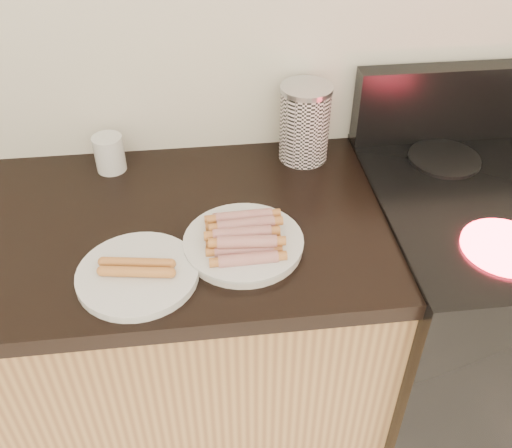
{
  "coord_description": "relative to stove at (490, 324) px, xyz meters",
  "views": [
    {
      "loc": [
        -0.01,
        0.69,
        1.7
      ],
      "look_at": [
        0.1,
        1.62,
        0.93
      ],
      "focal_mm": 40.0,
      "sensor_mm": 36.0,
      "label": 1
    }
  ],
  "objects": [
    {
      "name": "stove",
      "position": [
        0.0,
        0.0,
        0.0
      ],
      "size": [
        0.76,
        0.65,
        0.91
      ],
      "color": "black",
      "rests_on": "floor"
    },
    {
      "name": "stove_panel",
      "position": [
        0.0,
        0.28,
        0.55
      ],
      "size": [
        0.76,
        0.06,
        0.2
      ],
      "primitive_type": "cube",
      "color": "black",
      "rests_on": "stove"
    },
    {
      "name": "burner_near_left",
      "position": [
        -0.17,
        -0.17,
        0.46
      ],
      "size": [
        0.18,
        0.18,
        0.01
      ],
      "primitive_type": "cylinder",
      "color": "#FF1E2D",
      "rests_on": "stove"
    },
    {
      "name": "burner_far_left",
      "position": [
        -0.17,
        0.17,
        0.46
      ],
      "size": [
        0.18,
        0.18,
        0.01
      ],
      "primitive_type": "cylinder",
      "color": "black",
      "rests_on": "stove"
    },
    {
      "name": "main_plate",
      "position": [
        -0.71,
        -0.09,
        0.45
      ],
      "size": [
        0.3,
        0.3,
        0.02
      ],
      "primitive_type": "cylinder",
      "rotation": [
        0.0,
        0.0,
        -0.26
      ],
      "color": "white",
      "rests_on": "counter_slab"
    },
    {
      "name": "side_plate",
      "position": [
        -0.92,
        -0.15,
        0.45
      ],
      "size": [
        0.27,
        0.27,
        0.02
      ],
      "primitive_type": "cylinder",
      "rotation": [
        0.0,
        0.0,
        0.1
      ],
      "color": "white",
      "rests_on": "counter_slab"
    },
    {
      "name": "hotdog_pile",
      "position": [
        -0.71,
        -0.09,
        0.48
      ],
      "size": [
        0.12,
        0.17,
        0.05
      ],
      "rotation": [
        0.0,
        0.0,
        -0.03
      ],
      "color": "maroon",
      "rests_on": "main_plate"
    },
    {
      "name": "plain_sausages",
      "position": [
        -0.92,
        -0.15,
        0.47
      ],
      "size": [
        0.14,
        0.07,
        0.02
      ],
      "rotation": [
        0.0,
        0.0,
        -0.16
      ],
      "color": "orange",
      "rests_on": "side_plate"
    },
    {
      "name": "canister",
      "position": [
        -0.52,
        0.24,
        0.54
      ],
      "size": [
        0.13,
        0.13,
        0.2
      ],
      "rotation": [
        0.0,
        0.0,
        0.15
      ],
      "color": "white",
      "rests_on": "counter_slab"
    },
    {
      "name": "mug",
      "position": [
        -1.0,
        0.24,
        0.49
      ],
      "size": [
        0.08,
        0.08,
        0.09
      ],
      "primitive_type": "cylinder",
      "rotation": [
        0.0,
        0.0,
        0.06
      ],
      "color": "white",
      "rests_on": "counter_slab"
    }
  ]
}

